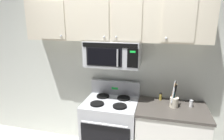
% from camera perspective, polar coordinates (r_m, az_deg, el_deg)
% --- Properties ---
extents(back_wall, '(5.20, 0.10, 2.70)m').
position_cam_1_polar(back_wall, '(2.98, 1.40, 1.45)').
color(back_wall, silver).
rests_on(back_wall, ground_plane).
extents(stove_range, '(0.76, 0.69, 1.12)m').
position_cam_1_polar(stove_range, '(2.99, -0.32, -16.89)').
color(stove_range, '#B7BABF').
rests_on(stove_range, ground_plane).
extents(over_range_microwave, '(0.76, 0.43, 0.35)m').
position_cam_1_polar(over_range_microwave, '(2.69, 0.25, 4.90)').
color(over_range_microwave, '#B7BABF').
extents(upper_cabinets, '(2.50, 0.36, 0.55)m').
position_cam_1_polar(upper_cabinets, '(2.68, 0.44, 14.52)').
color(upper_cabinets, beige).
extents(counter_segment, '(0.93, 0.65, 0.90)m').
position_cam_1_polar(counter_segment, '(2.94, 16.66, -18.53)').
color(counter_segment, white).
rests_on(counter_segment, ground_plane).
extents(utensil_crock_cream, '(0.11, 0.12, 0.37)m').
position_cam_1_polar(utensil_crock_cream, '(2.72, 17.94, -8.43)').
color(utensil_crock_cream, beige).
rests_on(utensil_crock_cream, counter_segment).
extents(salt_shaker, '(0.05, 0.05, 0.09)m').
position_cam_1_polar(salt_shaker, '(2.82, 22.42, -9.18)').
color(salt_shaker, white).
rests_on(salt_shaker, counter_segment).
extents(spice_jar, '(0.04, 0.04, 0.11)m').
position_cam_1_polar(spice_jar, '(2.90, 14.21, -7.64)').
color(spice_jar, olive).
rests_on(spice_jar, counter_segment).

